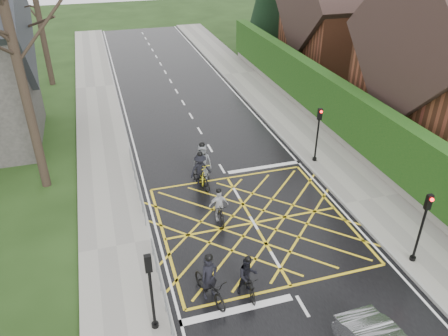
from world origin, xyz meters
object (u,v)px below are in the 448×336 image
cyclist_front (219,209)px  cyclist_lead (203,166)px  cyclist_back (248,279)px  cyclist_rear (210,284)px  cyclist_mid (201,173)px

cyclist_front → cyclist_lead: cyclist_lead is taller
cyclist_back → cyclist_lead: bearing=88.3°
cyclist_rear → cyclist_front: bearing=52.7°
cyclist_rear → cyclist_lead: (1.79, 8.04, 0.08)m
cyclist_back → cyclist_lead: cyclist_lead is taller
cyclist_mid → cyclist_front: 3.09m
cyclist_mid → cyclist_lead: (0.27, 0.63, 0.03)m
cyclist_mid → cyclist_lead: 0.68m
cyclist_mid → cyclist_lead: cyclist_lead is taller
cyclist_mid → cyclist_rear: bearing=-114.0°
cyclist_rear → cyclist_lead: 8.23m
cyclist_rear → cyclist_mid: 7.57m
cyclist_back → cyclist_mid: bearing=90.1°
cyclist_rear → cyclist_front: size_ratio=1.29×
cyclist_rear → cyclist_back: bearing=-23.2°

